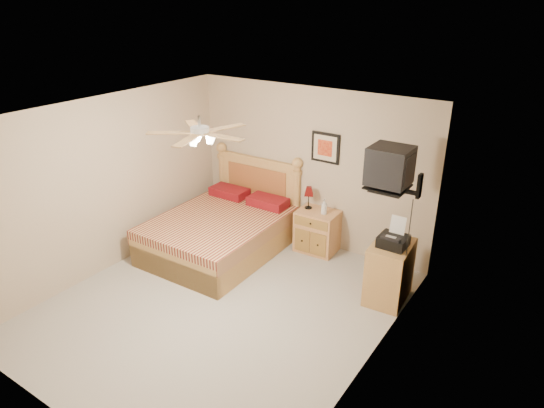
{
  "coord_description": "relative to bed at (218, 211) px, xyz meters",
  "views": [
    {
      "loc": [
        3.48,
        -3.99,
        3.74
      ],
      "look_at": [
        0.2,
        0.9,
        1.17
      ],
      "focal_mm": 32.0,
      "sensor_mm": 36.0,
      "label": 1
    }
  ],
  "objects": [
    {
      "name": "floor",
      "position": [
        0.94,
        -1.12,
        -0.7
      ],
      "size": [
        4.5,
        4.5,
        0.0
      ],
      "primitive_type": "plane",
      "color": "gray",
      "rests_on": "ground"
    },
    {
      "name": "ceiling",
      "position": [
        0.94,
        -1.12,
        1.8
      ],
      "size": [
        4.0,
        4.5,
        0.04
      ],
      "primitive_type": "cube",
      "color": "white",
      "rests_on": "ground"
    },
    {
      "name": "lotion_bottle",
      "position": [
        1.36,
        0.86,
        0.09
      ],
      "size": [
        0.11,
        0.11,
        0.24
      ],
      "primitive_type": "imported",
      "rotation": [
        0.0,
        0.0,
        -0.14
      ],
      "color": "silver",
      "rests_on": "nightstand"
    },
    {
      "name": "magazine_lower",
      "position": [
        2.59,
        0.45,
        0.13
      ],
      "size": [
        0.25,
        0.29,
        0.02
      ],
      "primitive_type": "imported",
      "rotation": [
        0.0,
        0.0,
        0.26
      ],
      "color": "tan",
      "rests_on": "dresser"
    },
    {
      "name": "nightstand",
      "position": [
        1.24,
        0.88,
        -0.36
      ],
      "size": [
        0.64,
        0.49,
        0.67
      ],
      "primitive_type": "cube",
      "rotation": [
        0.0,
        0.0,
        0.04
      ],
      "color": "#B86E3F",
      "rests_on": "ground"
    },
    {
      "name": "wall_right",
      "position": [
        2.94,
        -1.12,
        0.55
      ],
      "size": [
        0.04,
        4.5,
        2.5
      ],
      "primitive_type": "cube",
      "color": "tan",
      "rests_on": "ground"
    },
    {
      "name": "framed_picture",
      "position": [
        1.21,
        1.11,
        0.92
      ],
      "size": [
        0.46,
        0.04,
        0.46
      ],
      "primitive_type": "cube",
      "color": "black",
      "rests_on": "wall_back"
    },
    {
      "name": "fax_machine",
      "position": [
        2.68,
        0.21,
        0.3
      ],
      "size": [
        0.35,
        0.37,
        0.37
      ],
      "primitive_type": null,
      "rotation": [
        0.0,
        0.0,
        -0.0
      ],
      "color": "black",
      "rests_on": "dresser"
    },
    {
      "name": "magazine_upper",
      "position": [
        2.59,
        0.44,
        0.15
      ],
      "size": [
        0.2,
        0.27,
        0.02
      ],
      "primitive_type": "imported",
      "rotation": [
        0.0,
        0.0,
        0.05
      ],
      "color": "tan",
      "rests_on": "magazine_lower"
    },
    {
      "name": "table_lamp",
      "position": [
        1.06,
        0.91,
        0.15
      ],
      "size": [
        0.24,
        0.24,
        0.35
      ],
      "primitive_type": null,
      "rotation": [
        0.0,
        0.0,
        -0.31
      ],
      "color": "#4F0706",
      "rests_on": "nightstand"
    },
    {
      "name": "wall_back",
      "position": [
        0.94,
        1.13,
        0.55
      ],
      "size": [
        4.0,
        0.04,
        2.5
      ],
      "primitive_type": "cube",
      "color": "tan",
      "rests_on": "ground"
    },
    {
      "name": "wall_tv",
      "position": [
        2.69,
        0.22,
        1.11
      ],
      "size": [
        0.56,
        0.46,
        0.58
      ],
      "primitive_type": null,
      "color": "black",
      "rests_on": "wall_right"
    },
    {
      "name": "wall_left",
      "position": [
        -1.06,
        -1.12,
        0.55
      ],
      "size": [
        0.04,
        4.5,
        2.5
      ],
      "primitive_type": "cube",
      "color": "tan",
      "rests_on": "ground"
    },
    {
      "name": "ceiling_fan",
      "position": [
        0.94,
        -1.32,
        1.66
      ],
      "size": [
        1.14,
        1.14,
        0.28
      ],
      "primitive_type": null,
      "color": "silver",
      "rests_on": "ceiling"
    },
    {
      "name": "wall_front",
      "position": [
        0.94,
        -3.37,
        0.55
      ],
      "size": [
        4.0,
        0.04,
        2.5
      ],
      "primitive_type": "cube",
      "color": "tan",
      "rests_on": "ground"
    },
    {
      "name": "dresser",
      "position": [
        2.67,
        0.24,
        -0.29
      ],
      "size": [
        0.52,
        0.72,
        0.81
      ],
      "primitive_type": "cube",
      "rotation": [
        0.0,
        0.0,
        0.07
      ],
      "color": "#A67342",
      "rests_on": "ground"
    },
    {
      "name": "bed",
      "position": [
        0.0,
        0.0,
        0.0
      ],
      "size": [
        1.67,
        2.18,
        1.39
      ],
      "primitive_type": null,
      "rotation": [
        0.0,
        0.0,
        0.02
      ],
      "color": "#BC8041",
      "rests_on": "ground"
    }
  ]
}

